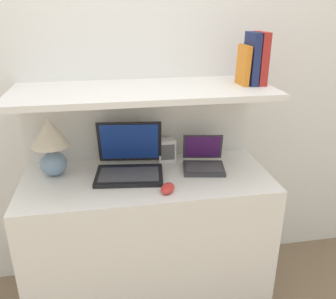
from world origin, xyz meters
TOP-DOWN VIEW (x-y plane):
  - wall_back at (0.00, 0.59)m, footprint 6.00×0.05m
  - desk at (0.00, 0.26)m, footprint 1.25×0.53m
  - back_riser at (0.00, 0.55)m, footprint 1.25×0.04m
  - shelf at (0.00, 0.33)m, footprint 1.25×0.48m
  - table_lamp at (-0.46, 0.38)m, footprint 0.19×0.19m
  - laptop_large at (-0.08, 0.33)m, footprint 0.37×0.33m
  - laptop_small at (0.31, 0.32)m, footprint 0.25×0.25m
  - computer_mouse at (0.08, 0.10)m, footprint 0.10×0.12m
  - router_box at (0.13, 0.45)m, footprint 0.09×0.07m
  - book_red at (0.57, 0.33)m, footprint 0.04×0.14m
  - book_navy at (0.53, 0.33)m, footprint 0.03×0.14m
  - book_orange at (0.49, 0.33)m, footprint 0.03×0.12m

SIDE VIEW (x-z plane):
  - desk at x=0.00m, z-range 0.00..0.76m
  - back_riser at x=0.00m, z-range 0.00..1.17m
  - computer_mouse at x=0.08m, z-range 0.76..0.80m
  - laptop_small at x=0.31m, z-range 0.72..0.88m
  - laptop_large at x=-0.08m, z-range 0.69..0.94m
  - router_box at x=0.13m, z-range 0.76..0.89m
  - table_lamp at x=-0.46m, z-range 0.79..1.09m
  - shelf at x=0.00m, z-range 1.17..1.20m
  - wall_back at x=0.00m, z-range 0.00..2.40m
  - book_orange at x=0.49m, z-range 1.20..1.39m
  - book_navy at x=0.53m, z-range 1.20..1.45m
  - book_red at x=0.57m, z-range 1.20..1.45m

